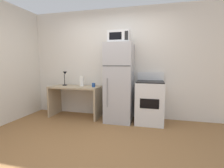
% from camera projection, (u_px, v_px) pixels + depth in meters
% --- Properties ---
extents(ground_plane, '(12.00, 12.00, 0.00)m').
position_uv_depth(ground_plane, '(91.00, 147.00, 2.55)').
color(ground_plane, olive).
extents(wall_back_white, '(5.00, 0.10, 2.60)m').
position_uv_depth(wall_back_white, '(116.00, 64.00, 4.03)').
color(wall_back_white, silver).
rests_on(wall_back_white, ground).
extents(desk, '(1.22, 0.56, 0.75)m').
position_uv_depth(desk, '(75.00, 95.00, 4.01)').
color(desk, tan).
rests_on(desk, ground).
extents(desk_lamp, '(0.14, 0.12, 0.35)m').
position_uv_depth(desk_lamp, '(65.00, 76.00, 4.10)').
color(desk_lamp, black).
rests_on(desk_lamp, desk).
extents(paper_towel_roll, '(0.11, 0.11, 0.24)m').
position_uv_depth(paper_towel_roll, '(82.00, 81.00, 3.98)').
color(paper_towel_roll, white).
rests_on(paper_towel_roll, desk).
extents(coffee_mug, '(0.08, 0.08, 0.09)m').
position_uv_depth(coffee_mug, '(94.00, 85.00, 3.85)').
color(coffee_mug, '#264C99').
rests_on(coffee_mug, desk).
extents(refrigerator, '(0.59, 0.65, 1.74)m').
position_uv_depth(refrigerator, '(119.00, 83.00, 3.67)').
color(refrigerator, '#B7B7BC').
rests_on(refrigerator, ground).
extents(microwave, '(0.46, 0.35, 0.26)m').
position_uv_depth(microwave, '(119.00, 37.00, 3.53)').
color(microwave, silver).
rests_on(microwave, refrigerator).
extents(oven_range, '(0.59, 0.61, 1.10)m').
position_uv_depth(oven_range, '(150.00, 102.00, 3.57)').
color(oven_range, white).
rests_on(oven_range, ground).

